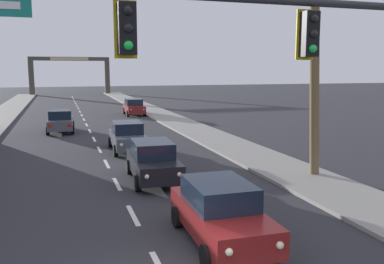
{
  "coord_description": "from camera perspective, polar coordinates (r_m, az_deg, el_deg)",
  "views": [
    {
      "loc": [
        -2.1,
        -7.62,
        4.71
      ],
      "look_at": [
        2.94,
        8.0,
        2.2
      ],
      "focal_mm": 38.44,
      "sensor_mm": 36.0,
      "label": 1
    }
  ],
  "objects": [
    {
      "name": "sedan_third_in_queue",
      "position": [
        17.63,
        -5.44,
        -3.98
      ],
      "size": [
        2.09,
        4.51,
        1.68
      ],
      "color": "black",
      "rests_on": "ground"
    },
    {
      "name": "sedan_parked_nearest_kerb",
      "position": [
        43.06,
        -8.06,
        3.48
      ],
      "size": [
        2.03,
        4.48,
        1.68
      ],
      "color": "maroon",
      "rests_on": "ground"
    },
    {
      "name": "sedan_oncoming_far",
      "position": [
        32.58,
        -17.77,
        1.48
      ],
      "size": [
        2.08,
        4.5,
        1.68
      ],
      "color": "#4C515B",
      "rests_on": "ground"
    },
    {
      "name": "palm_right_second",
      "position": [
        18.4,
        16.66,
        13.23
      ],
      "size": [
        4.25,
        4.21,
        9.47
      ],
      "color": "brown",
      "rests_on": "ground"
    },
    {
      "name": "sedan_lead_at_stop_bar",
      "position": [
        11.46,
        3.94,
        -11.0
      ],
      "size": [
        2.02,
        4.48,
        1.68
      ],
      "color": "maroon",
      "rests_on": "ground"
    },
    {
      "name": "sidewalk_right",
      "position": [
        29.7,
        1.82,
        -0.29
      ],
      "size": [
        3.2,
        110.0,
        0.14
      ],
      "primitive_type": "cube",
      "color": "gray",
      "rests_on": "ground"
    },
    {
      "name": "lane_markings",
      "position": [
        27.79,
        -12.41,
        -1.26
      ],
      "size": [
        4.28,
        87.01,
        0.01
      ],
      "color": "silver",
      "rests_on": "ground"
    },
    {
      "name": "traffic_signal_mast",
      "position": [
        9.11,
        16.39,
        9.43
      ],
      "size": [
        11.46,
        0.41,
        6.81
      ],
      "color": "#2D2D33",
      "rests_on": "ground"
    },
    {
      "name": "town_gateway_arch",
      "position": [
        81.2,
        -16.57,
        8.2
      ],
      "size": [
        14.59,
        0.9,
        7.0
      ],
      "color": "#423D38",
      "rests_on": "ground"
    },
    {
      "name": "sedan_fifth_in_queue",
      "position": [
        24.2,
        -8.94,
        -0.58
      ],
      "size": [
        2.02,
        4.48,
        1.68
      ],
      "color": "#4C515B",
      "rests_on": "ground"
    }
  ]
}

